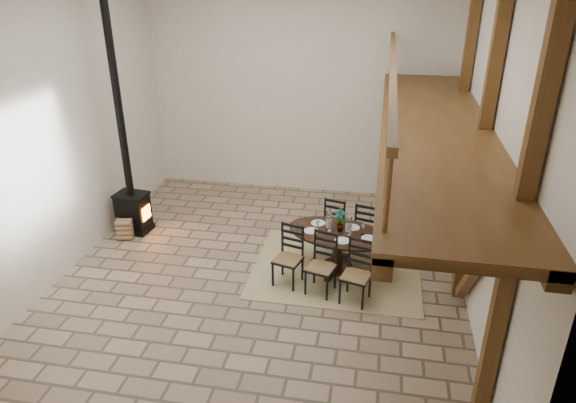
% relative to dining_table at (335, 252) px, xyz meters
% --- Properties ---
extents(ground, '(8.00, 8.00, 0.00)m').
position_rel_dining_table_xyz_m(ground, '(-1.27, -0.32, -0.42)').
color(ground, tan).
rests_on(ground, ground).
extents(room_shell, '(7.02, 8.02, 5.01)m').
position_rel_dining_table_xyz_m(room_shell, '(-0.08, -0.32, 2.60)').
color(room_shell, white).
rests_on(room_shell, ground).
extents(rug, '(3.00, 2.50, 0.02)m').
position_rel_dining_table_xyz_m(rug, '(0.03, 0.11, -0.41)').
color(rug, tan).
rests_on(rug, ground).
extents(dining_table, '(2.10, 2.33, 1.19)m').
position_rel_dining_table_xyz_m(dining_table, '(0.00, 0.00, 0.00)').
color(dining_table, black).
rests_on(dining_table, ground).
extents(wood_stove, '(0.70, 0.57, 5.00)m').
position_rel_dining_table_xyz_m(wood_stove, '(-4.27, 0.84, 0.71)').
color(wood_stove, black).
rests_on(wood_stove, ground).
extents(log_basket, '(0.56, 0.56, 0.47)m').
position_rel_dining_table_xyz_m(log_basket, '(-4.39, 0.85, -0.21)').
color(log_basket, brown).
rests_on(log_basket, ground).
extents(log_stack, '(0.35, 0.28, 0.43)m').
position_rel_dining_table_xyz_m(log_stack, '(-4.30, 0.46, -0.20)').
color(log_stack, tan).
rests_on(log_stack, ground).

